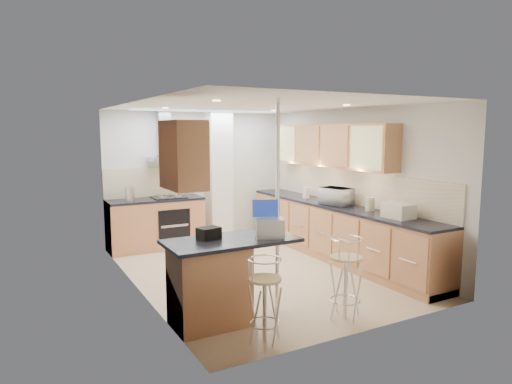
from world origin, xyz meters
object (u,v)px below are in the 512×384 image
bar_stool_near (265,300)px  bread_bin (398,211)px  laptop (270,228)px  bar_stool_end (346,278)px  microwave (337,196)px

bar_stool_near → bread_bin: bread_bin is taller
laptop → bread_bin: 2.22m
bar_stool_end → microwave: bearing=-4.8°
microwave → bar_stool_end: bearing=133.5°
microwave → bread_bin: 1.31m
microwave → bar_stool_end: (-1.43, -1.97, -0.59)m
microwave → bar_stool_near: bearing=118.4°
bread_bin → microwave: bearing=89.8°
microwave → bar_stool_end: size_ratio=0.54×
laptop → microwave: bearing=58.3°
microwave → laptop: bearing=114.4°
microwave → bar_stool_end: 2.50m
microwave → bar_stool_near: 3.31m
bar_stool_end → bread_bin: 1.70m
bar_stool_near → bread_bin: size_ratio=2.28×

